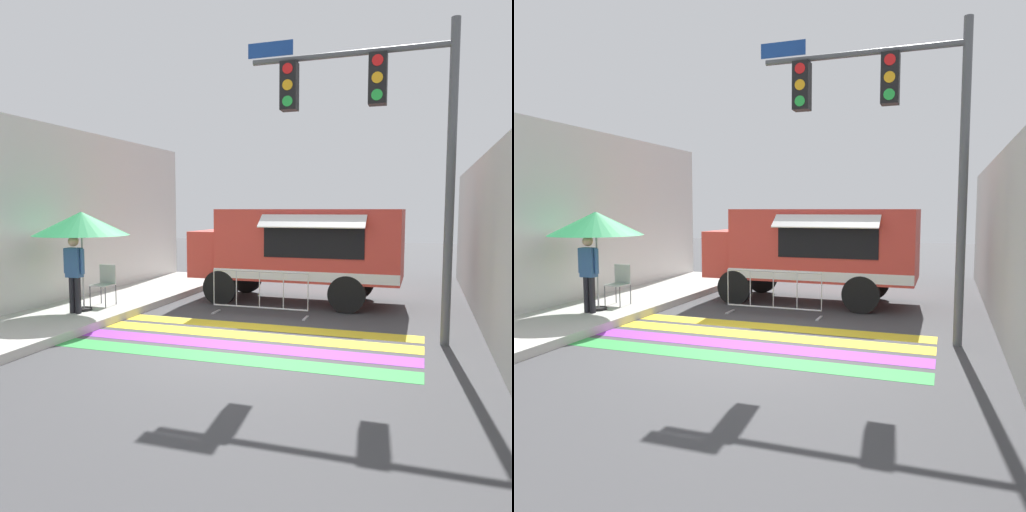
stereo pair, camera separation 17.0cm
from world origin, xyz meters
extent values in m
plane|color=#424244|center=(0.00, 0.00, 0.00)|extent=(60.00, 60.00, 0.00)
cube|color=#B7B5AD|center=(-5.35, 0.00, 0.09)|extent=(4.40, 16.00, 0.17)
cube|color=gray|center=(4.38, 3.00, 1.81)|extent=(0.20, 16.00, 3.62)
cube|color=green|center=(0.00, -0.83, 0.00)|extent=(6.40, 0.56, 0.01)
cube|color=purple|center=(0.00, -0.07, 0.00)|extent=(6.40, 0.56, 0.01)
cube|color=yellow|center=(0.00, 0.69, 0.00)|extent=(6.40, 0.56, 0.01)
cube|color=yellow|center=(0.00, 1.45, 0.00)|extent=(6.40, 0.56, 0.01)
cube|color=#D13D33|center=(0.35, 4.48, 1.57)|extent=(4.60, 2.20, 1.80)
cube|color=#D13D33|center=(-1.95, 4.48, 1.27)|extent=(1.62, 2.02, 1.22)
cube|color=#1E232D|center=(-2.71, 4.48, 1.58)|extent=(0.06, 1.76, 0.46)
cube|color=black|center=(0.62, 3.37, 1.70)|extent=(2.44, 0.03, 0.81)
cube|color=white|center=(0.62, 3.17, 2.19)|extent=(2.54, 0.43, 0.31)
cube|color=white|center=(0.35, 3.38, 0.85)|extent=(4.60, 0.01, 0.24)
cylinder|color=black|center=(-1.82, 3.47, 0.45)|extent=(0.89, 0.22, 0.89)
cylinder|color=black|center=(-1.82, 5.50, 0.45)|extent=(0.89, 0.22, 0.89)
cylinder|color=black|center=(1.43, 3.47, 0.45)|extent=(0.89, 0.22, 0.89)
cylinder|color=black|center=(1.43, 5.50, 0.45)|extent=(0.89, 0.22, 0.89)
cylinder|color=#515456|center=(3.55, 1.21, 2.88)|extent=(0.16, 0.16, 5.75)
cylinder|color=#515456|center=(1.71, 1.21, 5.31)|extent=(3.68, 0.11, 0.11)
cube|color=black|center=(2.26, 1.18, 4.80)|extent=(0.32, 0.28, 0.90)
cylinder|color=red|center=(2.26, 1.04, 5.10)|extent=(0.20, 0.02, 0.20)
cylinder|color=#F2A519|center=(2.26, 1.04, 4.80)|extent=(0.20, 0.02, 0.20)
cylinder|color=green|center=(2.26, 1.04, 4.50)|extent=(0.20, 0.02, 0.20)
cube|color=black|center=(0.60, 1.18, 4.80)|extent=(0.32, 0.28, 0.90)
cylinder|color=red|center=(0.60, 1.04, 5.10)|extent=(0.20, 0.02, 0.20)
cylinder|color=#F2A519|center=(0.60, 1.04, 4.80)|extent=(0.20, 0.02, 0.20)
cylinder|color=green|center=(0.60, 1.04, 4.50)|extent=(0.20, 0.02, 0.20)
cube|color=navy|center=(0.22, 1.19, 5.53)|extent=(0.90, 0.02, 0.28)
cylinder|color=black|center=(-4.15, 1.03, 0.20)|extent=(0.36, 0.36, 0.06)
cylinder|color=#B2B2B7|center=(-4.15, 1.03, 1.29)|extent=(0.04, 0.04, 2.24)
cone|color=#268C4C|center=(-4.15, 1.03, 2.15)|extent=(2.10, 2.10, 0.53)
cylinder|color=#4C4C51|center=(-4.30, 1.46, 0.41)|extent=(0.02, 0.02, 0.48)
cylinder|color=#4C4C51|center=(-3.88, 1.46, 0.41)|extent=(0.02, 0.02, 0.48)
cylinder|color=#4C4C51|center=(-4.30, 1.88, 0.41)|extent=(0.02, 0.02, 0.48)
cylinder|color=#4C4C51|center=(-3.88, 1.88, 0.41)|extent=(0.02, 0.02, 0.48)
cube|color=beige|center=(-4.09, 1.67, 0.66)|extent=(0.45, 0.45, 0.03)
cube|color=beige|center=(-4.09, 1.87, 0.91)|extent=(0.45, 0.03, 0.45)
cylinder|color=black|center=(-4.20, 0.71, 0.57)|extent=(0.13, 0.13, 0.80)
cylinder|color=black|center=(-4.05, 0.71, 0.57)|extent=(0.13, 0.13, 0.80)
cube|color=#33598C|center=(-4.12, 0.71, 1.30)|extent=(0.34, 0.20, 0.65)
cylinder|color=#33598C|center=(-4.34, 0.71, 1.33)|extent=(0.09, 0.09, 0.55)
cylinder|color=#33598C|center=(-3.90, 0.71, 1.33)|extent=(0.09, 0.09, 0.55)
sphere|color=tan|center=(-4.12, 0.71, 1.77)|extent=(0.23, 0.23, 0.23)
cylinder|color=#B7BABF|center=(-0.44, 2.53, 1.03)|extent=(2.29, 0.04, 0.04)
cylinder|color=#B7BABF|center=(-0.44, 2.53, 0.19)|extent=(2.29, 0.04, 0.04)
cylinder|color=#B7BABF|center=(-1.59, 2.53, 0.61)|extent=(0.02, 0.02, 0.84)
cylinder|color=#B7BABF|center=(-1.01, 2.53, 0.61)|extent=(0.02, 0.02, 0.84)
cylinder|color=#B7BABF|center=(-0.44, 2.53, 0.61)|extent=(0.02, 0.02, 0.84)
cylinder|color=#B7BABF|center=(0.13, 2.53, 0.61)|extent=(0.02, 0.02, 0.84)
cylinder|color=#B7BABF|center=(0.71, 2.53, 0.61)|extent=(0.02, 0.02, 0.84)
cube|color=#B7BABF|center=(-1.54, 2.53, 0.01)|extent=(0.06, 0.44, 0.03)
cube|color=#B7BABF|center=(0.66, 2.53, 0.01)|extent=(0.06, 0.44, 0.03)
camera|label=1|loc=(3.13, -8.31, 2.46)|focal=35.00mm
camera|label=2|loc=(3.29, -8.25, 2.46)|focal=35.00mm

